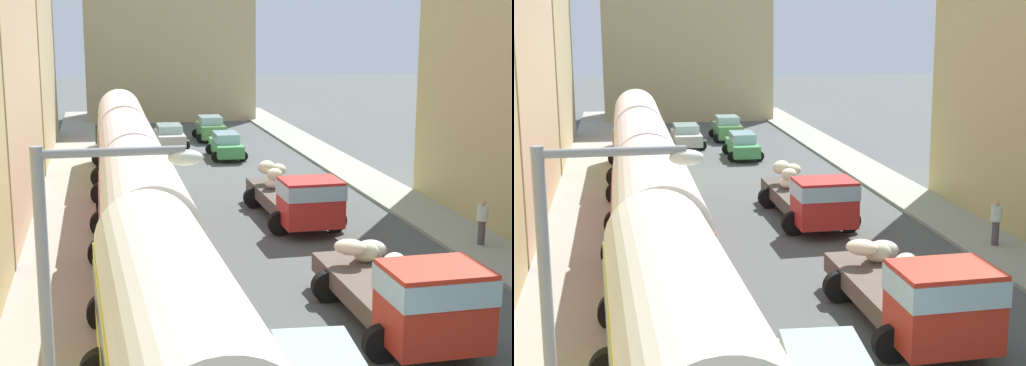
{
  "view_description": "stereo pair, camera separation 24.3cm",
  "coord_description": "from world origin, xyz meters",
  "views": [
    {
      "loc": [
        -5.75,
        -6.37,
        7.86
      ],
      "look_at": [
        0.0,
        21.78,
        1.82
      ],
      "focal_mm": 54.45,
      "sensor_mm": 36.0,
      "label": 1
    },
    {
      "loc": [
        -5.51,
        -6.41,
        7.86
      ],
      "look_at": [
        0.0,
        21.78,
        1.82
      ],
      "focal_mm": 54.45,
      "sensor_mm": 36.0,
      "label": 2
    }
  ],
  "objects": [
    {
      "name": "distant_church",
      "position": [
        0.0,
        57.09,
        7.53
      ],
      "size": [
        13.16,
        6.54,
        20.78
      ],
      "color": "tan",
      "rests_on": "ground"
    },
    {
      "name": "ground_plane",
      "position": [
        0.0,
        27.0,
        0.0
      ],
      "size": [
        154.0,
        154.0,
        0.0
      ],
      "primitive_type": "plane",
      "color": "#4B4F4E"
    },
    {
      "name": "car_3",
      "position": [
        -1.42,
        42.12,
        0.74
      ],
      "size": [
        2.29,
        4.28,
        1.45
      ],
      "color": "silver",
      "rests_on": "ground"
    },
    {
      "name": "parked_bus_3",
      "position": [
        -4.6,
        33.5,
        2.27
      ],
      "size": [
        3.29,
        8.89,
        4.09
      ],
      "color": "yellow",
      "rests_on": "ground"
    },
    {
      "name": "car_1",
      "position": [
        1.54,
        44.6,
        0.81
      ],
      "size": [
        2.22,
        3.82,
        1.61
      ],
      "color": "#558E4A",
      "rests_on": "ground"
    },
    {
      "name": "cargo_truck_0",
      "position": [
        1.65,
        10.95,
        1.2
      ],
      "size": [
        3.28,
        6.9,
        2.34
      ],
      "color": "#B32A19",
      "rests_on": "ground"
    },
    {
      "name": "car_0",
      "position": [
        1.46,
        37.66,
        0.75
      ],
      "size": [
        2.15,
        4.33,
        1.48
      ],
      "color": "#428F51",
      "rests_on": "ground"
    },
    {
      "name": "streetlamp_near",
      "position": [
        -6.19,
        3.17,
        3.87
      ],
      "size": [
        2.1,
        0.28,
        6.38
      ],
      "color": "gray",
      "rests_on": "ground"
    },
    {
      "name": "cargo_truck_1",
      "position": [
        1.73,
        22.26,
        1.12
      ],
      "size": [
        3.14,
        7.39,
        2.15
      ],
      "color": "red",
      "rests_on": "ground"
    },
    {
      "name": "sidewalk_right",
      "position": [
        7.25,
        27.0,
        0.07
      ],
      "size": [
        2.5,
        70.0,
        0.14
      ],
      "primitive_type": "cube",
      "color": "#979C89",
      "rests_on": "ground"
    },
    {
      "name": "building_left_3",
      "position": [
        -11.04,
        41.57,
        5.43
      ],
      "size": [
        5.58,
        14.89,
        10.79
      ],
      "color": "tan",
      "rests_on": "ground"
    },
    {
      "name": "pedestrian_0",
      "position": [
        7.25,
        17.75,
        1.0
      ],
      "size": [
        0.48,
        0.48,
        1.76
      ],
      "color": "#4E494E",
      "rests_on": "ground"
    },
    {
      "name": "sidewalk_left",
      "position": [
        -7.25,
        27.0,
        0.07
      ],
      "size": [
        2.5,
        70.0,
        0.14
      ],
      "primitive_type": "cube",
      "color": "gray",
      "rests_on": "ground"
    },
    {
      "name": "parked_bus_0",
      "position": [
        -4.6,
        6.5,
        2.24
      ],
      "size": [
        3.56,
        9.53,
        4.07
      ],
      "color": "gold",
      "rests_on": "ground"
    },
    {
      "name": "parked_bus_2",
      "position": [
        -4.6,
        24.5,
        2.25
      ],
      "size": [
        3.26,
        8.28,
        4.06
      ],
      "color": "red",
      "rests_on": "ground"
    },
    {
      "name": "parked_bus_1",
      "position": [
        -4.6,
        15.5,
        2.26
      ],
      "size": [
        3.36,
        8.57,
        4.11
      ],
      "color": "red",
      "rests_on": "ground"
    }
  ]
}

